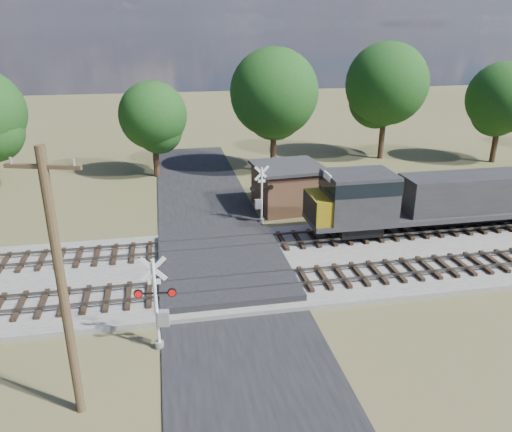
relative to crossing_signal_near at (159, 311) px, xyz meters
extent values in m
plane|color=#4B4F2A|center=(3.48, 6.07, -1.79)|extent=(160.00, 160.00, 0.00)
cube|color=gray|center=(13.48, 6.57, -1.64)|extent=(140.00, 10.00, 0.30)
cube|color=black|center=(3.48, 6.07, -1.75)|extent=(7.00, 60.00, 0.08)
cube|color=#262628|center=(3.48, 6.57, -1.47)|extent=(7.00, 9.00, 0.62)
cube|color=black|center=(5.48, 4.07, -1.40)|extent=(44.00, 2.60, 0.18)
cube|color=#544E48|center=(13.48, 3.35, -1.23)|extent=(140.00, 0.08, 0.15)
cube|color=#544E48|center=(13.48, 4.79, -1.23)|extent=(140.00, 0.08, 0.15)
cube|color=black|center=(5.48, 9.07, -1.40)|extent=(44.00, 2.60, 0.18)
cube|color=#544E48|center=(13.48, 8.35, -1.23)|extent=(140.00, 0.08, 0.15)
cube|color=#544E48|center=(13.48, 9.79, -1.23)|extent=(140.00, 0.08, 0.15)
cylinder|color=silver|center=(-0.09, 0.01, 0.30)|extent=(0.15, 0.15, 4.16)
cylinder|color=gray|center=(-0.09, 0.01, -1.63)|extent=(0.37, 0.37, 0.31)
cube|color=silver|center=(-0.09, 0.01, 1.96)|extent=(1.09, 0.15, 1.09)
cube|color=silver|center=(-0.09, 0.01, 1.96)|extent=(1.09, 0.15, 1.09)
cube|color=silver|center=(-0.09, 0.01, 1.39)|extent=(0.52, 0.08, 0.23)
cube|color=black|center=(-0.09, 0.01, 0.87)|extent=(1.66, 0.23, 0.06)
cylinder|color=red|center=(-0.76, 0.08, 0.87)|extent=(0.38, 0.14, 0.37)
cylinder|color=red|center=(0.59, -0.06, 0.87)|extent=(0.38, 0.14, 0.37)
cube|color=gray|center=(0.17, -0.02, -0.33)|extent=(0.50, 0.36, 0.68)
cylinder|color=silver|center=(7.00, 13.25, 0.19)|extent=(0.14, 0.14, 3.94)
cylinder|color=gray|center=(7.00, 13.25, -1.64)|extent=(0.35, 0.35, 0.30)
cube|color=silver|center=(7.00, 13.25, 1.76)|extent=(1.03, 0.11, 1.03)
cube|color=silver|center=(7.00, 13.25, 1.76)|extent=(1.03, 0.11, 1.03)
cube|color=silver|center=(7.00, 13.25, 1.22)|extent=(0.49, 0.06, 0.22)
cube|color=black|center=(7.00, 13.25, 0.73)|extent=(1.58, 0.17, 0.06)
cylinder|color=red|center=(7.64, 13.29, 0.73)|extent=(0.36, 0.12, 0.35)
cylinder|color=red|center=(6.36, 13.20, 0.73)|extent=(0.36, 0.12, 0.35)
cube|color=gray|center=(6.76, 13.23, -0.41)|extent=(0.46, 0.33, 0.64)
cylinder|color=#3C2D1B|center=(-2.86, -3.17, 3.01)|extent=(0.32, 0.32, 9.59)
cube|color=#3C2D1B|center=(-2.86, -3.17, 7.16)|extent=(2.28, 0.79, 0.13)
cube|color=#48321E|center=(9.48, 15.82, -0.25)|extent=(4.73, 4.73, 3.06)
cube|color=#29292C|center=(9.48, 15.82, 1.39)|extent=(5.21, 5.21, 0.22)
cylinder|color=black|center=(-0.02, 26.10, 0.32)|extent=(0.56, 0.56, 4.20)
sphere|color=black|center=(-0.02, 26.10, 3.68)|extent=(5.88, 5.88, 5.88)
cylinder|color=black|center=(10.54, 25.37, 0.99)|extent=(0.56, 0.56, 5.56)
sphere|color=black|center=(10.54, 25.37, 5.44)|extent=(7.78, 7.78, 7.78)
cylinder|color=black|center=(22.44, 28.37, 1.07)|extent=(0.56, 0.56, 5.71)
sphere|color=black|center=(22.44, 28.37, 5.64)|extent=(7.99, 7.99, 7.99)
cylinder|color=black|center=(32.76, 24.86, 0.63)|extent=(0.56, 0.56, 4.83)
sphere|color=black|center=(32.76, 24.86, 4.49)|extent=(6.76, 6.76, 6.76)
camera|label=1|loc=(0.60, -18.15, 11.03)|focal=35.00mm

